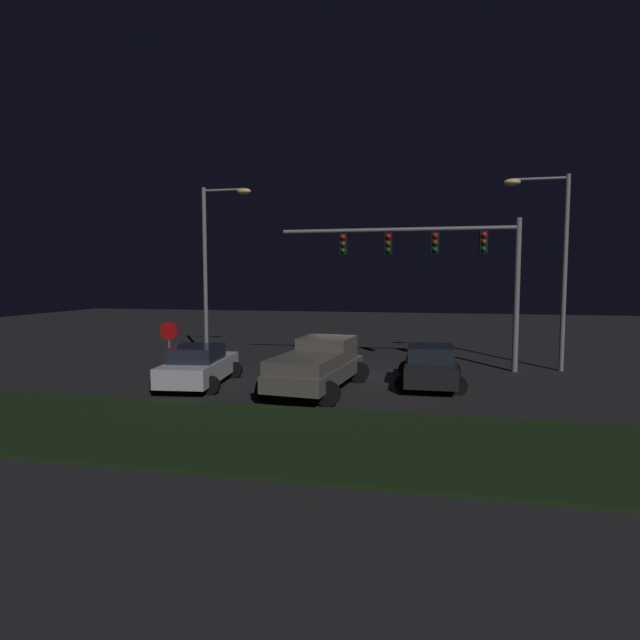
{
  "coord_description": "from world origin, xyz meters",
  "views": [
    {
      "loc": [
        3.34,
        -20.26,
        3.97
      ],
      "look_at": [
        -1.36,
        1.76,
        2.14
      ],
      "focal_mm": 28.75,
      "sensor_mm": 36.0,
      "label": 1
    }
  ],
  "objects": [
    {
      "name": "car_sedan_far",
      "position": [
        -4.99,
        -2.82,
        0.74
      ],
      "size": [
        2.79,
        4.57,
        1.51
      ],
      "rotation": [
        0.0,
        0.0,
        1.68
      ],
      "color": "#B7B7BC",
      "rests_on": "ground_plane"
    },
    {
      "name": "street_lamp_left",
      "position": [
        -7.14,
        3.65,
        5.28
      ],
      "size": [
        2.55,
        0.44,
        8.44
      ],
      "color": "slate",
      "rests_on": "ground_plane"
    },
    {
      "name": "ground_plane",
      "position": [
        0.0,
        0.0,
        0.0
      ],
      "size": [
        80.0,
        80.0,
        0.0
      ],
      "primitive_type": "plane",
      "color": "black"
    },
    {
      "name": "grass_median",
      "position": [
        0.0,
        -8.24,
        0.05
      ],
      "size": [
        22.6,
        5.47,
        0.1
      ],
      "primitive_type": "cube",
      "color": "black",
      "rests_on": "ground_plane"
    },
    {
      "name": "street_lamp_right",
      "position": [
        8.42,
        3.23,
        5.23
      ],
      "size": [
        2.67,
        0.44,
        8.33
      ],
      "color": "slate",
      "rests_on": "ground_plane"
    },
    {
      "name": "pickup_truck",
      "position": [
        -0.47,
        -2.69,
        1.0
      ],
      "size": [
        3.29,
        5.59,
        1.8
      ],
      "rotation": [
        0.0,
        0.0,
        1.46
      ],
      "color": "#514C47",
      "rests_on": "ground_plane"
    },
    {
      "name": "stop_sign",
      "position": [
        -6.98,
        -1.34,
        1.56
      ],
      "size": [
        0.76,
        0.08,
        2.23
      ],
      "color": "slate",
      "rests_on": "ground_plane"
    },
    {
      "name": "traffic_signal_gantry",
      "position": [
        3.59,
        2.59,
        5.03
      ],
      "size": [
        10.32,
        0.56,
        6.5
      ],
      "color": "slate",
      "rests_on": "ground_plane"
    },
    {
      "name": "car_sedan",
      "position": [
        3.42,
        -1.0,
        0.74
      ],
      "size": [
        2.52,
        4.42,
        1.51
      ],
      "rotation": [
        0.0,
        0.0,
        1.58
      ],
      "color": "black",
      "rests_on": "ground_plane"
    }
  ]
}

